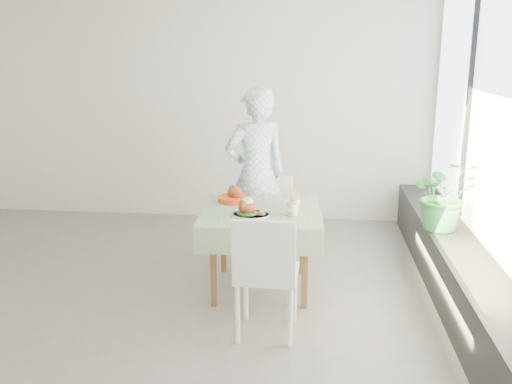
# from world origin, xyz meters

# --- Properties ---
(floor) EXTENTS (6.00, 6.00, 0.00)m
(floor) POSITION_xyz_m (0.00, 0.00, 0.00)
(floor) COLOR slate
(floor) RESTS_ON ground
(wall_back) EXTENTS (6.00, 0.02, 2.80)m
(wall_back) POSITION_xyz_m (0.00, 2.50, 1.40)
(wall_back) COLOR white
(wall_back) RESTS_ON ground
(wall_right) EXTENTS (0.02, 5.00, 2.80)m
(wall_right) POSITION_xyz_m (3.00, 0.00, 1.40)
(wall_right) COLOR white
(wall_right) RESTS_ON ground
(window_pane) EXTENTS (0.01, 4.80, 2.18)m
(window_pane) POSITION_xyz_m (2.97, 0.00, 1.65)
(window_pane) COLOR #D1E0F9
(window_pane) RESTS_ON ground
(window_ledge) EXTENTS (0.40, 4.80, 0.50)m
(window_ledge) POSITION_xyz_m (2.80, 0.00, 0.25)
(window_ledge) COLOR black
(window_ledge) RESTS_ON ground
(cafe_table) EXTENTS (1.09, 1.09, 0.74)m
(cafe_table) POSITION_xyz_m (1.10, 0.25, 0.46)
(cafe_table) COLOR brown
(cafe_table) RESTS_ON ground
(chair_far) EXTENTS (0.46, 0.46, 0.84)m
(chair_far) POSITION_xyz_m (1.10, 1.10, 0.26)
(chair_far) COLOR white
(chair_far) RESTS_ON ground
(chair_near) EXTENTS (0.47, 0.47, 0.96)m
(chair_near) POSITION_xyz_m (1.22, -0.58, 0.30)
(chair_near) COLOR white
(chair_near) RESTS_ON ground
(diner) EXTENTS (0.76, 0.66, 1.77)m
(diner) POSITION_xyz_m (0.96, 1.06, 0.88)
(diner) COLOR #85B8D5
(diner) RESTS_ON ground
(main_dish) EXTENTS (0.32, 0.32, 0.16)m
(main_dish) POSITION_xyz_m (1.01, 0.06, 0.80)
(main_dish) COLOR white
(main_dish) RESTS_ON cafe_table
(juice_cup_orange) EXTENTS (0.10, 0.10, 0.29)m
(juice_cup_orange) POSITION_xyz_m (1.39, 0.36, 0.81)
(juice_cup_orange) COLOR white
(juice_cup_orange) RESTS_ON cafe_table
(juice_cup_lemonade) EXTENTS (0.11, 0.11, 0.30)m
(juice_cup_lemonade) POSITION_xyz_m (1.38, 0.12, 0.81)
(juice_cup_lemonade) COLOR white
(juice_cup_lemonade) RESTS_ON cafe_table
(second_dish) EXTENTS (0.31, 0.31, 0.15)m
(second_dish) POSITION_xyz_m (0.83, 0.52, 0.79)
(second_dish) COLOR red
(second_dish) RESTS_ON cafe_table
(potted_plant) EXTENTS (0.65, 0.58, 0.66)m
(potted_plant) POSITION_xyz_m (2.74, 0.63, 0.83)
(potted_plant) COLOR #297B3C
(potted_plant) RESTS_ON window_ledge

